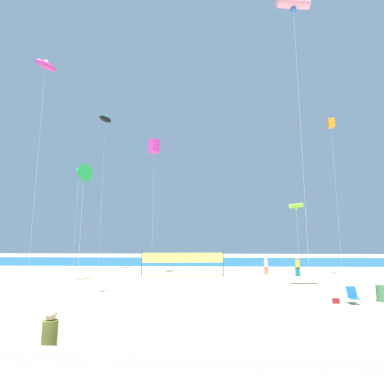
# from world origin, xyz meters

# --- Properties ---
(ground_plane) EXTENTS (120.00, 120.00, 0.00)m
(ground_plane) POSITION_xyz_m (0.00, 0.00, 0.00)
(ground_plane) COLOR #D1BC89
(ocean_band) EXTENTS (120.00, 20.00, 0.01)m
(ocean_band) POSITION_xyz_m (0.00, 33.91, 0.00)
(ocean_band) COLOR #1E6B99
(ocean_band) RESTS_ON ground
(boardwalk_ledge) EXTENTS (28.00, 0.44, 1.09)m
(boardwalk_ledge) POSITION_xyz_m (0.00, -9.18, 0.54)
(boardwalk_ledge) COLOR #B7B7BC
(boardwalk_ledge) RESTS_ON ground
(mother_figure) EXTENTS (0.38, 0.38, 1.65)m
(mother_figure) POSITION_xyz_m (-3.79, -8.02, 0.88)
(mother_figure) COLOR #19727A
(mother_figure) RESTS_ON ground
(toddler_figure) EXTENTS (0.18, 0.18, 0.78)m
(toddler_figure) POSITION_xyz_m (-3.37, -8.08, 0.42)
(toddler_figure) COLOR maroon
(toddler_figure) RESTS_ON ground
(beachgoer_white_shirt) EXTENTS (0.38, 0.38, 1.66)m
(beachgoer_white_shirt) POSITION_xyz_m (6.18, 14.85, 0.89)
(beachgoer_white_shirt) COLOR #EA7260
(beachgoer_white_shirt) RESTS_ON ground
(beachgoer_mustard_shirt) EXTENTS (0.42, 0.42, 1.85)m
(beachgoer_mustard_shirt) POSITION_xyz_m (8.92, 13.70, 0.99)
(beachgoer_mustard_shirt) COLOR #19727A
(beachgoer_mustard_shirt) RESTS_ON ground
(folding_beach_chair) EXTENTS (0.52, 0.65, 0.89)m
(folding_beach_chair) POSITION_xyz_m (8.02, 1.19, 0.47)
(folding_beach_chair) COLOR #1959B2
(folding_beach_chair) RESTS_ON ground
(trash_barrel) EXTENTS (0.55, 0.55, 0.89)m
(trash_barrel) POSITION_xyz_m (9.91, 1.89, 0.44)
(trash_barrel) COLOR #3F7F4C
(trash_barrel) RESTS_ON ground
(volleyball_net) EXTENTS (7.69, 0.76, 2.40)m
(volleyball_net) POSITION_xyz_m (-1.94, 12.91, 1.63)
(volleyball_net) COLOR #4C4C51
(volleyball_net) RESTS_ON ground
(beach_handbag) EXTENTS (0.33, 0.17, 0.26)m
(beach_handbag) POSITION_xyz_m (7.16, 1.32, 0.13)
(beach_handbag) COLOR maroon
(beach_handbag) RESTS_ON ground
(kite_green_diamond) EXTENTS (0.81, 0.82, 10.95)m
(kite_green_diamond) POSITION_xyz_m (-12.92, 14.03, 10.63)
(kite_green_diamond) COLOR silver
(kite_green_diamond) RESTS_ON ground
(kite_orange_box) EXTENTS (0.59, 0.59, 14.76)m
(kite_orange_box) POSITION_xyz_m (12.15, 11.67, 14.27)
(kite_orange_box) COLOR silver
(kite_orange_box) RESTS_ON ground
(kite_lime_tube) EXTENTS (1.13, 1.41, 6.76)m
(kite_lime_tube) POSITION_xyz_m (8.73, 12.51, 6.53)
(kite_lime_tube) COLOR silver
(kite_lime_tube) RESTS_ON ground
(kite_magenta_inflatable) EXTENTS (1.68, 1.35, 17.22)m
(kite_magenta_inflatable) POSITION_xyz_m (-12.09, 5.00, 16.70)
(kite_magenta_inflatable) COLOR silver
(kite_magenta_inflatable) RESTS_ON ground
(kite_pink_tube) EXTENTS (2.23, 0.89, 19.29)m
(kite_pink_tube) POSITION_xyz_m (6.12, 2.19, 18.92)
(kite_pink_tube) COLOR silver
(kite_pink_tube) RESTS_ON ground
(kite_green_delta) EXTENTS (0.84, 1.09, 8.07)m
(kite_green_delta) POSITION_xyz_m (-7.38, 2.11, 7.50)
(kite_green_delta) COLOR silver
(kite_green_delta) RESTS_ON ground
(kite_black_inflatable) EXTENTS (1.32, 1.97, 17.59)m
(kite_black_inflatable) POSITION_xyz_m (-11.17, 16.34, 17.06)
(kite_black_inflatable) COLOR silver
(kite_black_inflatable) RESTS_ON ground
(kite_magenta_box) EXTENTS (1.20, 1.20, 13.53)m
(kite_magenta_box) POSITION_xyz_m (-4.97, 13.49, 12.84)
(kite_magenta_box) COLOR silver
(kite_magenta_box) RESTS_ON ground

